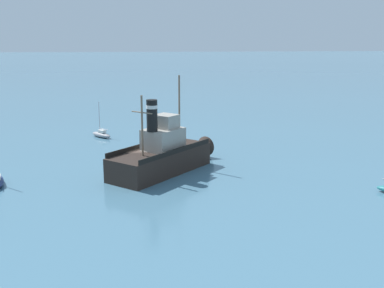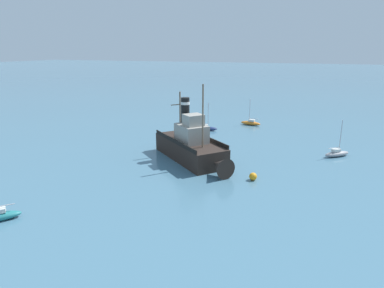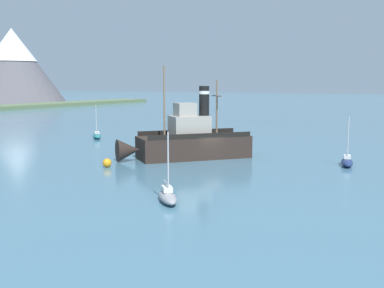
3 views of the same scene
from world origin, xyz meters
TOP-DOWN VIEW (x-y plane):
  - ground_plane at (0.00, 0.00)m, footprint 600.00×600.00m
  - old_tugboat at (-0.06, 2.73)m, footprint 13.16×11.89m
  - sailboat_navy at (3.55, -13.29)m, footprint 3.96×2.04m
  - sailboat_grey at (-17.39, -5.64)m, footprint 3.55×3.37m
  - sailboat_teal at (9.19, 23.60)m, footprint 3.41×3.52m
  - mooring_buoy at (-8.79, 6.81)m, footprint 0.86×0.86m

SIDE VIEW (x-z plane):
  - ground_plane at x=0.00m, z-range 0.00..0.00m
  - sailboat_navy at x=3.55m, z-range -2.02..2.88m
  - sailboat_grey at x=-17.39m, z-range -2.02..2.88m
  - sailboat_teal at x=9.19m, z-range -2.02..2.88m
  - mooring_buoy at x=-8.79m, z-range 0.00..0.86m
  - old_tugboat at x=-0.06m, z-range -3.12..6.78m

